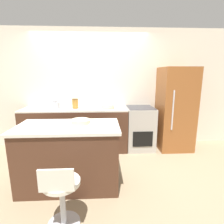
{
  "coord_description": "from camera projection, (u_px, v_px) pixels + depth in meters",
  "views": [
    {
      "loc": [
        0.26,
        -3.32,
        1.62
      ],
      "look_at": [
        0.42,
        -0.3,
        0.97
      ],
      "focal_mm": 28.0,
      "sensor_mm": 36.0,
      "label": 1
    }
  ],
  "objects": [
    {
      "name": "canister_jar",
      "position": [
        75.0,
        103.0,
        3.63
      ],
      "size": [
        0.13,
        0.13,
        0.2
      ],
      "color": "#B77F33",
      "rests_on": "back_counter"
    },
    {
      "name": "mixing_bowl",
      "position": [
        108.0,
        106.0,
        3.68
      ],
      "size": [
        0.27,
        0.27,
        0.07
      ],
      "color": "beige",
      "rests_on": "back_counter"
    },
    {
      "name": "refrigerator",
      "position": [
        175.0,
        109.0,
        3.78
      ],
      "size": [
        0.7,
        0.69,
        1.77
      ],
      "color": "#995628",
      "rests_on": "ground_plane"
    },
    {
      "name": "stool_chair",
      "position": [
        62.0,
        196.0,
        1.82
      ],
      "size": [
        0.39,
        0.39,
        0.77
      ],
      "color": "#B7B7BC",
      "rests_on": "ground_plane"
    },
    {
      "name": "oven_range",
      "position": [
        140.0,
        128.0,
        3.85
      ],
      "size": [
        0.59,
        0.64,
        0.93
      ],
      "color": "#B7B2A8",
      "rests_on": "ground_plane"
    },
    {
      "name": "ground_plane",
      "position": [
        91.0,
        155.0,
        3.57
      ],
      "size": [
        14.0,
        14.0,
        0.0
      ],
      "primitive_type": "plane",
      "color": "#998466"
    },
    {
      "name": "kettle",
      "position": [
        55.0,
        104.0,
        3.61
      ],
      "size": [
        0.19,
        0.19,
        0.21
      ],
      "color": "silver",
      "rests_on": "back_counter"
    },
    {
      "name": "fruit_bowl",
      "position": [
        81.0,
        121.0,
        2.53
      ],
      "size": [
        0.27,
        0.27,
        0.06
      ],
      "color": "beige",
      "rests_on": "kitchen_island"
    },
    {
      "name": "kitchen_island",
      "position": [
        70.0,
        156.0,
        2.54
      ],
      "size": [
        1.43,
        0.74,
        0.92
      ],
      "color": "#4C2D1E",
      "rests_on": "ground_plane"
    },
    {
      "name": "wall_back",
      "position": [
        91.0,
        89.0,
        3.96
      ],
      "size": [
        8.0,
        0.06,
        2.6
      ],
      "color": "silver",
      "rests_on": "ground_plane"
    },
    {
      "name": "back_counter",
      "position": [
        76.0,
        129.0,
        3.78
      ],
      "size": [
        2.19,
        0.63,
        0.93
      ],
      "color": "#4C2D1E",
      "rests_on": "ground_plane"
    }
  ]
}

